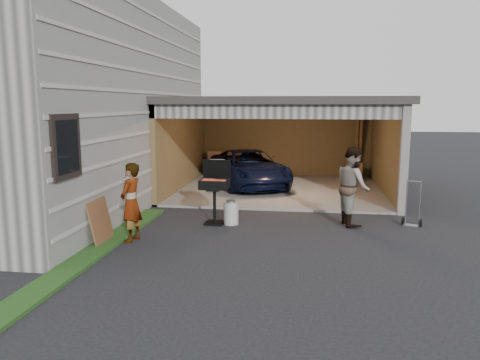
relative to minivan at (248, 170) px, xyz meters
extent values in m
plane|color=black|center=(0.33, -6.80, -0.58)|extent=(80.00, 80.00, 0.00)
cube|color=#474744|center=(-5.67, -2.80, 2.17)|extent=(7.00, 11.00, 5.50)
cube|color=#193814|center=(-1.92, -7.80, -0.55)|extent=(0.50, 8.00, 0.06)
cube|color=#605E59|center=(1.08, -0.30, -0.55)|extent=(6.50, 6.00, 0.06)
cube|color=#4E4124|center=(1.08, 2.63, 0.77)|extent=(6.50, 0.15, 2.70)
cube|color=#4E4124|center=(4.25, -0.30, 0.77)|extent=(0.15, 6.00, 2.70)
cube|color=#4E4124|center=(-2.10, -0.30, 0.77)|extent=(0.15, 6.00, 2.70)
cube|color=#2D2B28|center=(1.08, -0.30, 2.22)|extent=(6.80, 6.30, 0.20)
cube|color=#474744|center=(1.08, -3.22, 1.94)|extent=(6.50, 0.16, 0.36)
cube|color=beige|center=(1.08, -2.00, 2.04)|extent=(6.00, 2.40, 0.06)
cube|color=#474744|center=(4.23, -3.25, 0.77)|extent=(0.20, 0.18, 2.70)
cube|color=brown|center=(-1.47, 1.90, -0.27)|extent=(0.60, 0.50, 0.50)
cube|color=brown|center=(-1.47, 1.90, 0.20)|extent=(0.50, 0.45, 0.45)
cube|color=brown|center=(3.53, 1.80, -0.22)|extent=(0.55, 0.50, 0.60)
cube|color=#5A311E|center=(3.71, 2.40, 0.62)|extent=(0.24, 0.43, 2.20)
imported|color=black|center=(0.00, 0.00, 0.00)|extent=(3.43, 4.60, 1.16)
imported|color=#C5E2F7|center=(-1.53, -6.35, 0.21)|extent=(0.45, 0.62, 1.58)
imported|color=#481F1C|center=(2.93, -4.40, 0.31)|extent=(0.86, 1.00, 1.78)
cube|color=black|center=(-0.16, -4.80, -0.56)|extent=(0.41, 0.41, 0.05)
cylinder|color=black|center=(-0.16, -4.80, -0.14)|extent=(0.07, 0.07, 0.83)
cube|color=black|center=(-0.16, -4.80, 0.34)|extent=(0.65, 0.45, 0.20)
cube|color=#59595B|center=(-0.16, -4.80, 0.42)|extent=(0.59, 0.39, 0.01)
cube|color=black|center=(-0.16, -4.51, 0.64)|extent=(0.65, 0.12, 0.45)
cylinder|color=#B0AFAB|center=(0.21, -4.76, -0.33)|extent=(0.44, 0.44, 0.50)
cube|color=#5A311E|center=(-2.07, -6.59, -0.14)|extent=(0.22, 0.79, 0.87)
cube|color=slate|center=(4.23, -4.39, -0.56)|extent=(0.39, 0.32, 0.04)
cylinder|color=black|center=(4.09, -4.22, -0.49)|extent=(0.10, 0.18, 0.17)
cylinder|color=black|center=(4.45, -4.35, -0.49)|extent=(0.10, 0.18, 0.17)
cylinder|color=slate|center=(4.14, -4.24, -0.05)|extent=(0.03, 0.03, 1.01)
cylinder|color=slate|center=(4.40, -4.34, -0.05)|extent=(0.03, 0.03, 1.01)
cylinder|color=slate|center=(4.27, -4.29, 0.43)|extent=(0.28, 0.13, 0.03)
camera|label=1|loc=(1.92, -14.98, 2.13)|focal=35.00mm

